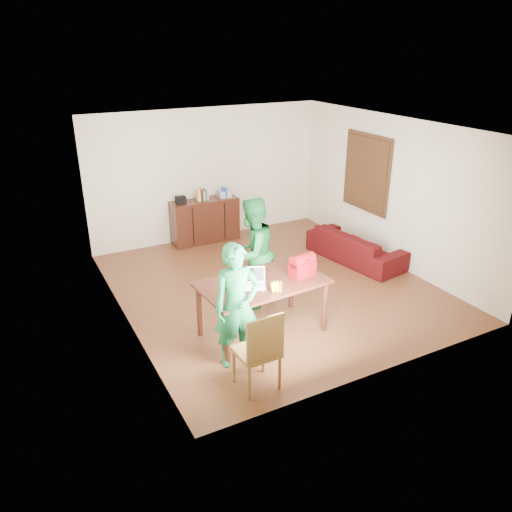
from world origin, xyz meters
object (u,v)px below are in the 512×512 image
bottle (280,285)px  red_bag (302,268)px  chair (257,365)px  person_far (252,253)px  laptop (254,284)px  person_near (237,306)px  sofa (356,246)px  table (263,288)px

bottle → red_bag: red_bag is taller
red_bag → bottle: bearing=-162.0°
chair → person_far: size_ratio=0.60×
chair → laptop: chair is taller
person_near → sofa: 3.99m
laptop → sofa: laptop is taller
laptop → red_bag: red_bag is taller
table → person_far: 0.89m
person_near → laptop: (0.45, 0.40, 0.03)m
table → bottle: bearing=-84.2°
person_near → person_far: person_far is taller
person_near → bottle: person_near is taller
person_far → red_bag: bearing=84.6°
chair → person_far: person_far is taller
person_near → sofa: bearing=36.5°
sofa → table: bearing=108.4°
person_near → red_bag: bearing=24.6°
laptop → sofa: 3.42m
laptop → red_bag: (0.76, -0.02, 0.09)m
bottle → sofa: bearing=33.6°
table → sofa: table is taller
table → sofa: bearing=23.6°
chair → red_bag: red_bag is taller
chair → sofa: (3.45, 2.51, -0.02)m
chair → person_near: bearing=87.9°
laptop → sofa: bearing=51.2°
chair → laptop: (0.46, 0.97, 0.56)m
red_bag → person_far: bearing=99.7°
person_far → red_bag: person_far is taller
chair → person_near: 0.77m
table → chair: size_ratio=1.71×
person_near → table: bearing=44.4°
chair → sofa: bearing=34.9°
table → red_bag: bearing=-13.7°
person_far → sofa: (2.55, 0.63, -0.59)m
chair → sofa: 4.27m
table → sofa: size_ratio=0.92×
person_near → laptop: person_near is taller
person_far → chair: bearing=40.1°
table → laptop: laptop is taller
person_near → person_far: 1.59m
table → laptop: size_ratio=4.68×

